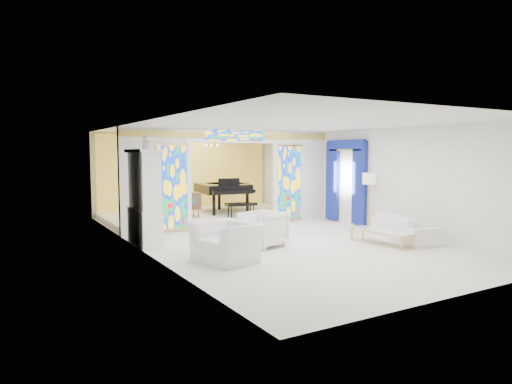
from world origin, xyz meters
TOP-DOWN VIEW (x-y plane):
  - floor at (0.00, 0.00)m, footprint 12.00×12.00m
  - ceiling at (0.00, 0.00)m, footprint 7.00×12.00m
  - wall_back at (0.00, 6.00)m, footprint 7.00×0.02m
  - wall_front at (0.00, -6.00)m, footprint 7.00×0.02m
  - wall_left at (-3.50, 0.00)m, footprint 0.02×12.00m
  - wall_right at (3.50, 0.00)m, footprint 0.02×12.00m
  - partition_wall at (0.00, 2.00)m, footprint 7.00×0.22m
  - stained_glass_left at (-2.03, 1.89)m, footprint 0.90×0.04m
  - stained_glass_right at (2.03, 1.89)m, footprint 0.90×0.04m
  - stained_glass_transom at (0.00, 1.89)m, footprint 2.00×0.04m
  - alcove_platform at (0.00, 4.10)m, footprint 6.80×3.80m
  - gold_curtain_back at (0.00, 5.88)m, footprint 6.70×0.10m
  - chandelier at (0.20, 4.00)m, footprint 0.48×0.48m
  - blue_drapes at (3.40, 0.70)m, footprint 0.14×1.85m
  - china_cabinet at (-3.22, 0.60)m, footprint 0.56×1.46m
  - armchair_left at (-2.23, -2.04)m, footprint 1.38×1.50m
  - armchair_right at (-0.81, -1.12)m, footprint 1.18×1.16m
  - sofa at (2.95, -2.21)m, footprint 1.58×2.43m
  - side_table at (-1.49, -1.62)m, footprint 0.50×0.50m
  - vase at (-1.49, -1.62)m, footprint 0.17×0.17m
  - coffee_table at (1.87, -2.40)m, footprint 0.66×1.69m
  - floor_lamp at (3.20, -0.59)m, footprint 0.42×0.42m
  - grand_piano at (0.78, 4.12)m, footprint 2.13×3.14m
  - tv_console at (-0.95, 3.36)m, footprint 0.75×0.55m

SIDE VIEW (x-z plane):
  - floor at x=0.00m, z-range 0.00..0.00m
  - alcove_platform at x=0.00m, z-range 0.00..0.18m
  - sofa at x=2.95m, z-range 0.00..0.66m
  - coffee_table at x=1.87m, z-range 0.15..0.52m
  - side_table at x=-1.49m, z-range 0.09..0.70m
  - armchair_left at x=-2.23m, z-range 0.00..0.83m
  - armchair_right at x=-0.81m, z-range 0.00..0.87m
  - vase at x=-1.49m, z-range 0.61..0.78m
  - tv_console at x=-0.95m, z-range 0.30..1.11m
  - grand_piano at x=0.78m, z-range 0.40..1.63m
  - china_cabinet at x=-3.22m, z-range -0.19..2.53m
  - stained_glass_left at x=-2.03m, z-range 0.10..2.50m
  - stained_glass_right at x=2.03m, z-range 0.10..2.50m
  - floor_lamp at x=3.20m, z-range 0.60..2.29m
  - wall_back at x=0.00m, z-range 0.00..3.00m
  - wall_front at x=0.00m, z-range 0.00..3.00m
  - wall_left at x=-3.50m, z-range 0.00..3.00m
  - wall_right at x=3.50m, z-range 0.00..3.00m
  - gold_curtain_back at x=0.00m, z-range 0.05..2.95m
  - blue_drapes at x=3.40m, z-range 0.25..2.90m
  - partition_wall at x=0.00m, z-range 0.15..3.15m
  - chandelier at x=0.20m, z-range 2.40..2.70m
  - stained_glass_transom at x=0.00m, z-range 2.65..2.99m
  - ceiling at x=0.00m, z-range 2.99..3.01m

